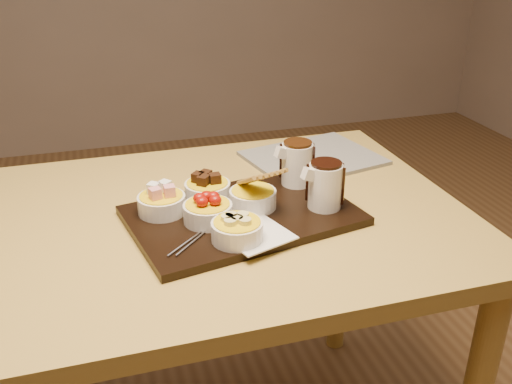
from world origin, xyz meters
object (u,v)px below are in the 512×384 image
object	(u,v)px
dining_table	(189,256)
pitcher_dark_chocolate	(325,186)
bowl_strawberries	(208,213)
newspaper	(313,158)
serving_board	(242,216)
pitcher_milk_chocolate	(297,164)

from	to	relation	value
dining_table	pitcher_dark_chocolate	xyz separation A→B (m)	(0.28, -0.07, 0.17)
bowl_strawberries	pitcher_dark_chocolate	world-z (taller)	pitcher_dark_chocolate
newspaper	bowl_strawberries	bearing A→B (deg)	-152.25
dining_table	serving_board	xyz separation A→B (m)	(0.11, -0.05, 0.11)
serving_board	pitcher_dark_chocolate	world-z (taller)	pitcher_dark_chocolate
dining_table	pitcher_milk_chocolate	xyz separation A→B (m)	(0.27, 0.06, 0.17)
dining_table	newspaper	distance (m)	0.45
dining_table	pitcher_dark_chocolate	world-z (taller)	pitcher_dark_chocolate
pitcher_dark_chocolate	dining_table	bearing A→B (deg)	154.47
bowl_strawberries	pitcher_dark_chocolate	size ratio (longest dim) A/B	1.03
pitcher_milk_chocolate	newspaper	size ratio (longest dim) A/B	0.30
serving_board	newspaper	size ratio (longest dim) A/B	1.43
bowl_strawberries	pitcher_dark_chocolate	distance (m)	0.25
serving_board	pitcher_milk_chocolate	world-z (taller)	pitcher_milk_chocolate
dining_table	bowl_strawberries	xyz separation A→B (m)	(0.03, -0.07, 0.14)
serving_board	bowl_strawberries	bearing A→B (deg)	-176.42
pitcher_dark_chocolate	pitcher_milk_chocolate	bearing A→B (deg)	85.60
pitcher_dark_chocolate	pitcher_milk_chocolate	world-z (taller)	same
serving_board	newspaper	bearing A→B (deg)	34.27
dining_table	newspaper	bearing A→B (deg)	30.40
serving_board	dining_table	bearing A→B (deg)	146.32
bowl_strawberries	serving_board	bearing A→B (deg)	14.40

